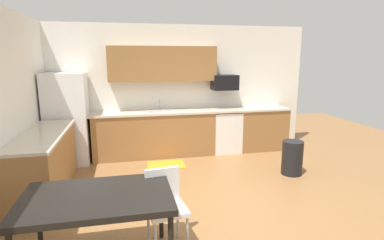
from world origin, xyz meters
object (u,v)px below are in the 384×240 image
Objects in this scene: oven_range at (225,131)px; dining_table at (97,201)px; chair_near_table at (165,202)px; microwave at (225,82)px; refrigerator at (67,119)px; trash_bin at (292,158)px.

oven_range is 0.65× the size of dining_table.
oven_range is 3.60m from chair_near_table.
chair_near_table is (-1.72, -3.27, -0.99)m from microwave.
refrigerator is at bearing 115.58° from chair_near_table.
oven_range is 4.18m from dining_table.
dining_table is (-2.39, -3.41, 0.25)m from oven_range.
dining_table is 1.65× the size of chair_near_table.
microwave is (0.00, 0.10, 1.04)m from oven_range.
oven_range is 1.69× the size of microwave.
refrigerator reaches higher than dining_table.
trash_bin is (0.73, -1.56, -0.16)m from oven_range.
refrigerator is 2.06× the size of chair_near_table.
trash_bin is (3.12, 1.85, -0.40)m from dining_table.
trash_bin is at bearing 33.18° from chair_near_table.
chair_near_table is at bearing 20.25° from dining_table.
oven_range is 1.05m from microwave.
trash_bin is at bearing -20.71° from refrigerator.
refrigerator is 2.91× the size of trash_bin.
dining_table is 3.65m from trash_bin.
oven_range is 1.52× the size of trash_bin.
refrigerator is at bearing 159.29° from trash_bin.
microwave is 2.18m from trash_bin.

